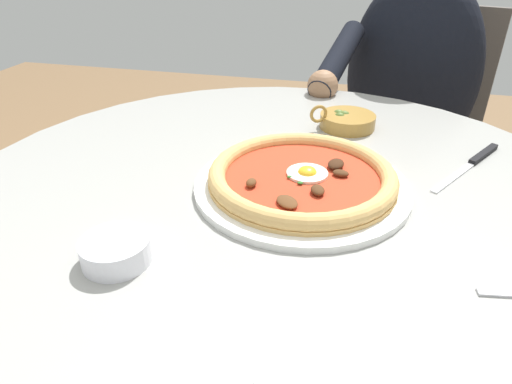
{
  "coord_description": "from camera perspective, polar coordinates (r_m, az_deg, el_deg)",
  "views": [
    {
      "loc": [
        0.11,
        -0.56,
        1.04
      ],
      "look_at": [
        -0.03,
        -0.0,
        0.71
      ],
      "focal_mm": 31.22,
      "sensor_mm": 36.0,
      "label": 1
    }
  ],
  "objects": [
    {
      "name": "ramekin_capers",
      "position": [
        0.52,
        -17.55,
        -7.08
      ],
      "size": [
        0.08,
        0.08,
        0.03
      ],
      "color": "white",
      "rests_on": "dining_table"
    },
    {
      "name": "diner_person",
      "position": [
        1.37,
        17.71,
        5.7
      ],
      "size": [
        0.45,
        0.48,
        1.15
      ],
      "color": "#282833",
      "rests_on": "ground"
    },
    {
      "name": "dining_table",
      "position": [
        0.72,
        2.57,
        -8.01
      ],
      "size": [
        0.97,
        0.97,
        0.72
      ],
      "color": "#999993",
      "rests_on": "ground"
    },
    {
      "name": "olive_pan",
      "position": [
        0.87,
        11.51,
        8.97
      ],
      "size": [
        0.12,
        0.1,
        0.05
      ],
      "color": "olive",
      "rests_on": "dining_table"
    },
    {
      "name": "pizza_on_plate",
      "position": [
        0.64,
        5.86,
        1.56
      ],
      "size": [
        0.31,
        0.31,
        0.03
      ],
      "color": "white",
      "rests_on": "dining_table"
    },
    {
      "name": "cafe_chair_diner",
      "position": [
        1.5,
        19.4,
        7.95
      ],
      "size": [
        0.52,
        0.52,
        0.86
      ],
      "color": "#504A45",
      "rests_on": "ground"
    },
    {
      "name": "steak_knife",
      "position": [
        0.8,
        26.32,
        3.68
      ],
      "size": [
        0.12,
        0.19,
        0.01
      ],
      "color": "silver",
      "rests_on": "dining_table"
    }
  ]
}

